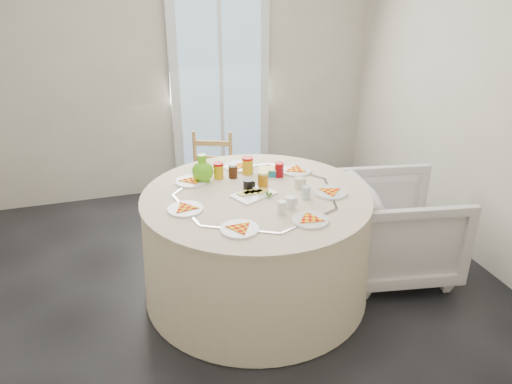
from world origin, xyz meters
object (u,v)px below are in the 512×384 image
object	(u,v)px
table	(256,246)
wooden_chair	(211,177)
armchair	(397,226)
green_pitcher	(203,170)

from	to	relation	value
table	wooden_chair	size ratio (longest dim) A/B	1.88
armchair	table	bearing A→B (deg)	96.63
table	green_pitcher	world-z (taller)	green_pitcher
table	green_pitcher	size ratio (longest dim) A/B	8.13
armchair	green_pitcher	world-z (taller)	green_pitcher
wooden_chair	green_pitcher	bearing A→B (deg)	-83.53
wooden_chair	armchair	xyz separation A→B (m)	(1.18, -1.16, -0.08)
wooden_chair	armchair	bearing A→B (deg)	-22.55
table	green_pitcher	bearing A→B (deg)	132.29
table	armchair	xyz separation A→B (m)	(1.10, -0.06, 0.02)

